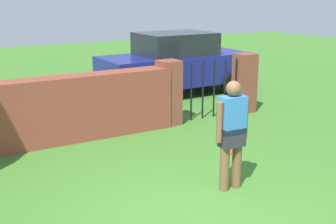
{
  "coord_description": "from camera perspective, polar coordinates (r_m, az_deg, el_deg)",
  "views": [
    {
      "loc": [
        -3.05,
        -4.35,
        2.84
      ],
      "look_at": [
        0.46,
        1.53,
        1.0
      ],
      "focal_mm": 48.69,
      "sensor_mm": 36.0,
      "label": 1
    }
  ],
  "objects": [
    {
      "name": "ground_plane",
      "position": [
        6.02,
        3.79,
        -13.14
      ],
      "size": [
        40.0,
        40.0,
        0.0
      ],
      "primitive_type": "plane",
      "color": "#3D7528"
    },
    {
      "name": "brick_wall",
      "position": [
        8.64,
        -19.46,
        -0.62
      ],
      "size": [
        6.55,
        0.5,
        1.27
      ],
      "primitive_type": "cube",
      "color": "brown",
      "rests_on": "ground"
    },
    {
      "name": "person",
      "position": [
        6.58,
        8.02,
        -2.29
      ],
      "size": [
        0.54,
        0.23,
        1.62
      ],
      "rotation": [
        0.0,
        0.0,
        3.12
      ],
      "color": "brown",
      "rests_on": "ground"
    },
    {
      "name": "fence_gate",
      "position": [
        10.38,
        5.1,
        3.06
      ],
      "size": [
        2.54,
        0.44,
        1.4
      ],
      "color": "brown",
      "rests_on": "ground"
    },
    {
      "name": "car",
      "position": [
        12.7,
        0.9,
        6.07
      ],
      "size": [
        4.21,
        1.93,
        1.72
      ],
      "rotation": [
        0.0,
        0.0,
        3.15
      ],
      "color": "navy",
      "rests_on": "ground"
    },
    {
      "name": "frisbee_red",
      "position": [
        8.35,
        7.44,
        -4.93
      ],
      "size": [
        0.27,
        0.27,
        0.02
      ],
      "primitive_type": "cylinder",
      "color": "red",
      "rests_on": "ground"
    }
  ]
}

